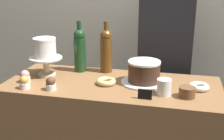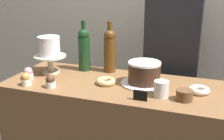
{
  "view_description": "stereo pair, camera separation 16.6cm",
  "coord_description": "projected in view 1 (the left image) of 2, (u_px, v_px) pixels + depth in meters",
  "views": [
    {
      "loc": [
        0.37,
        -1.54,
        1.51
      ],
      "look_at": [
        0.0,
        0.0,
        0.99
      ],
      "focal_mm": 46.93,
      "sensor_mm": 36.0,
      "label": 1
    },
    {
      "loc": [
        0.53,
        -1.49,
        1.51
      ],
      "look_at": [
        0.0,
        0.0,
        0.99
      ],
      "focal_mm": 46.93,
      "sensor_mm": 36.0,
      "label": 2
    }
  ],
  "objects": [
    {
      "name": "back_wall",
      "position": [
        136.0,
        2.0,
        2.34
      ],
      "size": [
        6.0,
        0.05,
        2.6
      ],
      "color": "beige",
      "rests_on": "ground_plane"
    },
    {
      "name": "cake_stand_pedestal",
      "position": [
        46.0,
        63.0,
        1.8
      ],
      "size": [
        0.2,
        0.2,
        0.12
      ],
      "color": "beige",
      "rests_on": "display_counter"
    },
    {
      "name": "white_layer_cake",
      "position": [
        45.0,
        48.0,
        1.77
      ],
      "size": [
        0.14,
        0.14,
        0.12
      ],
      "color": "white",
      "rests_on": "cake_stand_pedestal"
    },
    {
      "name": "silver_serving_platter",
      "position": [
        144.0,
        82.0,
        1.69
      ],
      "size": [
        0.26,
        0.26,
        0.01
      ],
      "color": "white",
      "rests_on": "display_counter"
    },
    {
      "name": "chocolate_round_cake",
      "position": [
        144.0,
        71.0,
        1.67
      ],
      "size": [
        0.18,
        0.18,
        0.12
      ],
      "color": "#3D2619",
      "rests_on": "silver_serving_platter"
    },
    {
      "name": "wine_bottle_amber",
      "position": [
        106.0,
        50.0,
        1.84
      ],
      "size": [
        0.08,
        0.08,
        0.33
      ],
      "color": "#5B3814",
      "rests_on": "display_counter"
    },
    {
      "name": "wine_bottle_green",
      "position": [
        80.0,
        49.0,
        1.86
      ],
      "size": [
        0.08,
        0.08,
        0.33
      ],
      "color": "#193D1E",
      "rests_on": "display_counter"
    },
    {
      "name": "cupcake_caramel",
      "position": [
        25.0,
        83.0,
        1.6
      ],
      "size": [
        0.06,
        0.06,
        0.07
      ],
      "color": "white",
      "rests_on": "display_counter"
    },
    {
      "name": "cupcake_chocolate",
      "position": [
        51.0,
        84.0,
        1.58
      ],
      "size": [
        0.06,
        0.06,
        0.07
      ],
      "color": "white",
      "rests_on": "display_counter"
    },
    {
      "name": "cupcake_strawberry",
      "position": [
        25.0,
        77.0,
        1.69
      ],
      "size": [
        0.06,
        0.06,
        0.07
      ],
      "color": "white",
      "rests_on": "display_counter"
    },
    {
      "name": "donut_sugar",
      "position": [
        199.0,
        87.0,
        1.59
      ],
      "size": [
        0.11,
        0.11,
        0.03
      ],
      "color": "silver",
      "rests_on": "display_counter"
    },
    {
      "name": "donut_glazed",
      "position": [
        106.0,
        82.0,
        1.67
      ],
      "size": [
        0.11,
        0.11,
        0.03
      ],
      "color": "#E0C17F",
      "rests_on": "display_counter"
    },
    {
      "name": "cookie_stack",
      "position": [
        187.0,
        92.0,
        1.49
      ],
      "size": [
        0.08,
        0.08,
        0.05
      ],
      "color": "brown",
      "rests_on": "display_counter"
    },
    {
      "name": "price_sign_chalkboard",
      "position": [
        145.0,
        94.0,
        1.46
      ],
      "size": [
        0.07,
        0.01,
        0.05
      ],
      "color": "black",
      "rests_on": "display_counter"
    },
    {
      "name": "coffee_cup_ceramic",
      "position": [
        164.0,
        87.0,
        1.51
      ],
      "size": [
        0.08,
        0.08,
        0.08
      ],
      "color": "white",
      "rests_on": "display_counter"
    },
    {
      "name": "barista_figure",
      "position": [
        164.0,
        72.0,
        2.1
      ],
      "size": [
        0.36,
        0.22,
        1.6
      ],
      "color": "black",
      "rests_on": "ground_plane"
    }
  ]
}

